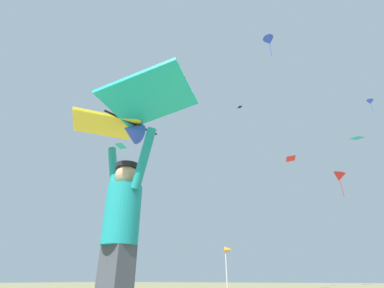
# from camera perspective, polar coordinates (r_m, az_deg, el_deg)

# --- Properties ---
(kite_flyer_person) EXTENTS (0.81, 0.41, 1.92)m
(kite_flyer_person) POSITION_cam_1_polar(r_m,az_deg,el_deg) (2.79, -14.58, -17.20)
(kite_flyer_person) COLOR #424751
(kite_flyer_person) RESTS_ON ground
(held_stunt_kite) EXTENTS (1.85, 1.15, 0.41)m
(held_stunt_kite) POSITION_cam_1_polar(r_m,az_deg,el_deg) (3.16, -13.30, 5.39)
(held_stunt_kite) COLOR black
(distant_kite_blue_mid_left) EXTENTS (1.47, 1.41, 2.27)m
(distant_kite_blue_mid_left) POSITION_cam_1_polar(r_m,az_deg,el_deg) (29.04, 15.63, 19.81)
(distant_kite_blue_mid_left) COLOR blue
(distant_kite_red_mid_right) EXTENTS (1.60, 1.46, 3.08)m
(distant_kite_red_mid_right) POSITION_cam_1_polar(r_m,az_deg,el_deg) (36.86, 28.12, -6.01)
(distant_kite_red_mid_right) COLOR red
(distant_kite_teal_low_right) EXTENTS (0.79, 0.78, 0.24)m
(distant_kite_teal_low_right) POSITION_cam_1_polar(r_m,az_deg,el_deg) (17.33, -14.43, -0.33)
(distant_kite_teal_low_right) COLOR #19B2AD
(distant_kite_black_far_center) EXTENTS (0.51, 0.50, 0.22)m
(distant_kite_black_far_center) POSITION_cam_1_polar(r_m,az_deg,el_deg) (29.58, 9.82, 7.58)
(distant_kite_black_far_center) COLOR black
(distant_kite_blue_high_right) EXTENTS (0.96, 0.92, 1.62)m
(distant_kite_blue_high_right) POSITION_cam_1_polar(r_m,az_deg,el_deg) (39.59, 32.91, 7.28)
(distant_kite_blue_high_right) COLOR blue
(distant_kite_red_overhead_distant) EXTENTS (0.87, 0.86, 0.30)m
(distant_kite_red_overhead_distant) POSITION_cam_1_polar(r_m,az_deg,el_deg) (21.36, 19.69, -2.79)
(distant_kite_red_overhead_distant) COLOR red
(distant_kite_teal_low_left) EXTENTS (0.98, 0.99, 0.31)m
(distant_kite_teal_low_left) POSITION_cam_1_polar(r_m,az_deg,el_deg) (26.31, 30.96, 1.16)
(distant_kite_teal_low_left) COLOR #19B2AD
(marker_flag) EXTENTS (0.30, 0.24, 1.75)m
(marker_flag) POSITION_cam_1_polar(r_m,az_deg,el_deg) (12.02, 7.50, -21.37)
(marker_flag) COLOR silver
(marker_flag) RESTS_ON ground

